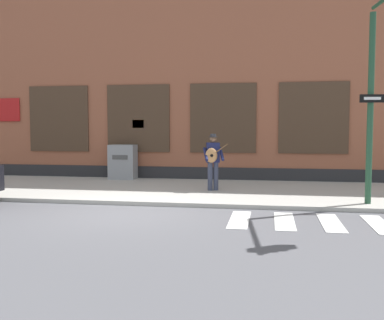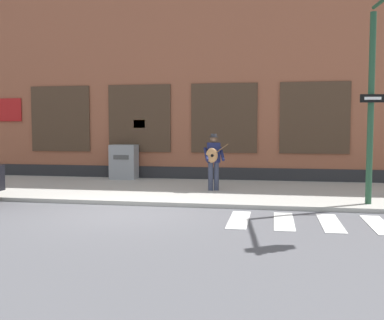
% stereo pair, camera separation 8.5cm
% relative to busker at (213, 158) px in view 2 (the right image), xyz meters
% --- Properties ---
extents(ground_plane, '(160.00, 160.00, 0.00)m').
position_rel_busker_xyz_m(ground_plane, '(-1.59, -3.43, -1.08)').
color(ground_plane, '#56565B').
extents(sidewalk, '(28.00, 5.31, 0.11)m').
position_rel_busker_xyz_m(sidewalk, '(-1.59, 0.27, -1.02)').
color(sidewalk, '#ADAAA3').
rests_on(sidewalk, ground).
extents(building_backdrop, '(28.00, 4.06, 9.02)m').
position_rel_busker_xyz_m(building_backdrop, '(-1.59, 4.92, 3.42)').
color(building_backdrop, '#99563D').
rests_on(building_backdrop, ground).
extents(crosswalk, '(5.20, 1.90, 0.01)m').
position_rel_busker_xyz_m(crosswalk, '(3.44, -3.68, -1.07)').
color(crosswalk, silver).
rests_on(crosswalk, ground).
extents(busker, '(0.78, 0.65, 1.71)m').
position_rel_busker_xyz_m(busker, '(0.00, 0.00, 0.00)').
color(busker, '#33384C').
rests_on(busker, sidewalk).
extents(utility_box, '(0.96, 0.64, 1.26)m').
position_rel_busker_xyz_m(utility_box, '(-3.66, 2.48, -0.34)').
color(utility_box, gray).
rests_on(utility_box, sidewalk).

